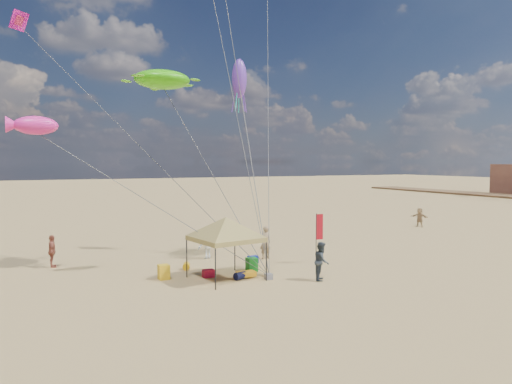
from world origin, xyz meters
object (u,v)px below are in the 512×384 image
(feather_flag, at_px, (319,230))
(beach_cart, at_px, (246,274))
(cooler_blue, at_px, (253,259))
(person_near_b, at_px, (322,261))
(canopy_tent, at_px, (226,219))
(person_near_a, at_px, (265,242))
(person_near_c, at_px, (207,243))
(cooler_red, at_px, (208,273))
(person_far_a, at_px, (52,251))
(chair_green, at_px, (252,265))
(chair_yellow, at_px, (164,272))
(person_far_c, at_px, (420,217))

(feather_flag, height_order, beach_cart, feather_flag)
(cooler_blue, distance_m, person_near_b, 5.15)
(canopy_tent, distance_m, person_near_a, 5.53)
(cooler_blue, xyz_separation_m, person_near_c, (-1.88, 2.23, 0.70))
(person_near_a, bearing_deg, beach_cart, 55.10)
(cooler_red, bearing_deg, feather_flag, 2.57)
(person_far_a, bearing_deg, person_near_b, -124.18)
(feather_flag, relative_size, chair_green, 4.00)
(chair_yellow, height_order, person_far_c, person_far_c)
(person_near_b, bearing_deg, person_near_a, 39.27)
(canopy_tent, xyz_separation_m, person_near_c, (0.87, 4.99, -1.98))
(person_near_c, xyz_separation_m, person_far_a, (-8.22, 1.38, -0.02))
(beach_cart, bearing_deg, person_near_a, 51.49)
(person_near_c, bearing_deg, feather_flag, 130.39)
(cooler_blue, relative_size, beach_cart, 0.60)
(feather_flag, relative_size, person_near_a, 1.46)
(cooler_blue, xyz_separation_m, person_far_a, (-10.10, 3.61, 0.68))
(cooler_red, distance_m, person_far_a, 8.82)
(canopy_tent, bearing_deg, person_near_b, -28.61)
(cooler_red, xyz_separation_m, person_far_a, (-6.72, 5.67, 0.68))
(cooler_blue, height_order, person_near_b, person_near_b)
(feather_flag, bearing_deg, person_far_a, 157.95)
(person_far_a, relative_size, person_far_c, 1.05)
(person_near_a, xyz_separation_m, person_far_a, (-11.23, 2.93, -0.09))
(feather_flag, xyz_separation_m, cooler_blue, (-3.17, 1.76, -1.69))
(person_far_c, bearing_deg, beach_cart, -86.78)
(cooler_red, xyz_separation_m, person_near_a, (4.51, 2.74, 0.77))
(beach_cart, bearing_deg, person_far_a, 141.56)
(cooler_blue, bearing_deg, chair_yellow, -164.78)
(person_near_a, height_order, person_near_c, person_near_a)
(chair_yellow, height_order, person_near_a, person_near_a)
(beach_cart, bearing_deg, chair_yellow, 157.66)
(person_near_b, xyz_separation_m, person_far_a, (-11.35, 8.56, -0.05))
(person_near_b, bearing_deg, feather_flag, 6.76)
(canopy_tent, bearing_deg, person_far_a, 139.06)
(feather_flag, distance_m, person_near_a, 3.33)
(cooler_red, relative_size, person_near_a, 0.28)
(cooler_red, height_order, chair_green, chair_green)
(person_near_a, height_order, person_near_b, person_near_a)
(chair_green, relative_size, person_far_a, 0.40)
(chair_green, xyz_separation_m, person_near_a, (2.06, 2.51, 0.61))
(feather_flag, relative_size, person_far_a, 1.61)
(cooler_blue, relative_size, chair_yellow, 0.77)
(cooler_blue, relative_size, person_far_c, 0.32)
(chair_green, distance_m, person_far_c, 22.14)
(person_far_a, bearing_deg, feather_flag, -109.22)
(cooler_red, height_order, chair_yellow, chair_yellow)
(person_near_a, bearing_deg, canopy_tent, 45.25)
(person_near_c, bearing_deg, person_near_b, 102.25)
(canopy_tent, height_order, person_near_a, canopy_tent)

